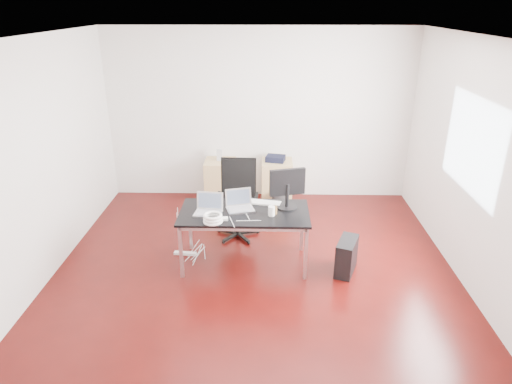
{
  "coord_description": "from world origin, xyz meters",
  "views": [
    {
      "loc": [
        0.14,
        -4.9,
        3.13
      ],
      "look_at": [
        0.0,
        0.55,
        0.85
      ],
      "focal_mm": 32.0,
      "sensor_mm": 36.0,
      "label": 1
    }
  ],
  "objects_px": {
    "desk": "(244,216)",
    "filing_cabinet_right": "(277,181)",
    "filing_cabinet_left": "(221,181)",
    "office_chair": "(238,195)",
    "pc_tower": "(346,256)"
  },
  "relations": [
    {
      "from": "filing_cabinet_right",
      "to": "pc_tower",
      "type": "xyz_separation_m",
      "value": [
        0.83,
        -2.2,
        -0.13
      ]
    },
    {
      "from": "filing_cabinet_left",
      "to": "filing_cabinet_right",
      "type": "relative_size",
      "value": 1.0
    },
    {
      "from": "filing_cabinet_left",
      "to": "pc_tower",
      "type": "height_order",
      "value": "filing_cabinet_left"
    },
    {
      "from": "office_chair",
      "to": "filing_cabinet_left",
      "type": "xyz_separation_m",
      "value": [
        -0.37,
        1.21,
        -0.26
      ]
    },
    {
      "from": "filing_cabinet_right",
      "to": "desk",
      "type": "bearing_deg",
      "value": -102.26
    },
    {
      "from": "desk",
      "to": "filing_cabinet_right",
      "type": "relative_size",
      "value": 2.29
    },
    {
      "from": "filing_cabinet_right",
      "to": "pc_tower",
      "type": "height_order",
      "value": "filing_cabinet_right"
    },
    {
      "from": "filing_cabinet_left",
      "to": "filing_cabinet_right",
      "type": "xyz_separation_m",
      "value": [
        0.95,
        0.0,
        0.0
      ]
    },
    {
      "from": "filing_cabinet_left",
      "to": "pc_tower",
      "type": "bearing_deg",
      "value": -51.16
    },
    {
      "from": "filing_cabinet_right",
      "to": "pc_tower",
      "type": "relative_size",
      "value": 1.56
    },
    {
      "from": "filing_cabinet_left",
      "to": "filing_cabinet_right",
      "type": "bearing_deg",
      "value": 0.0
    },
    {
      "from": "desk",
      "to": "pc_tower",
      "type": "distance_m",
      "value": 1.36
    },
    {
      "from": "desk",
      "to": "filing_cabinet_right",
      "type": "xyz_separation_m",
      "value": [
        0.44,
        2.03,
        -0.33
      ]
    },
    {
      "from": "filing_cabinet_left",
      "to": "office_chair",
      "type": "bearing_deg",
      "value": -72.99
    },
    {
      "from": "desk",
      "to": "pc_tower",
      "type": "relative_size",
      "value": 3.56
    }
  ]
}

